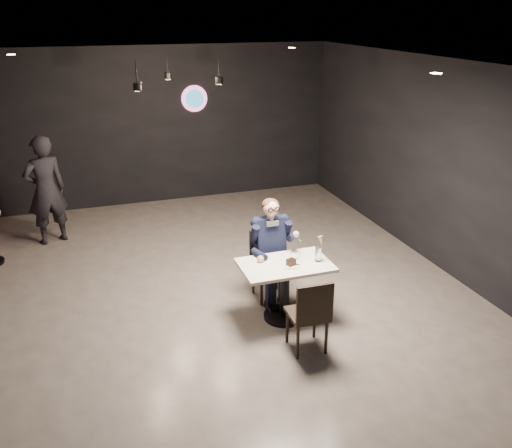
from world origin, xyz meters
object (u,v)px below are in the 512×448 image
object	(u,v)px
seated_man	(270,248)
chair_far	(270,266)
sundae_glass	(318,254)
passerby	(46,190)
chair_near	(307,313)
main_table	(285,291)

from	to	relation	value
seated_man	chair_far	bearing A→B (deg)	90.00
seated_man	sundae_glass	size ratio (longest dim) A/B	7.96
sundae_glass	passerby	size ratio (longest dim) A/B	0.10
chair_near	sundae_glass	world-z (taller)	sundae_glass
seated_man	sundae_glass	distance (m)	0.74
seated_man	passerby	world-z (taller)	passerby
sundae_glass	passerby	bearing A→B (deg)	132.28
passerby	chair_far	bearing A→B (deg)	114.54
chair_far	sundae_glass	xyz separation A→B (m)	(0.41, -0.61, 0.38)
main_table	passerby	xyz separation A→B (m)	(-2.79, 3.46, 0.52)
main_table	passerby	distance (m)	4.47
chair_far	seated_man	world-z (taller)	seated_man
seated_man	passerby	xyz separation A→B (m)	(-2.79, 2.91, 0.18)
chair_far	chair_near	xyz separation A→B (m)	(0.00, -1.24, 0.00)
chair_far	passerby	xyz separation A→B (m)	(-2.79, 2.91, 0.44)
chair_near	passerby	world-z (taller)	passerby
chair_near	passerby	size ratio (longest dim) A/B	0.51
seated_man	passerby	size ratio (longest dim) A/B	0.80
chair_near	seated_man	distance (m)	1.26
chair_far	main_table	bearing A→B (deg)	-90.00
chair_near	seated_man	world-z (taller)	seated_man
main_table	passerby	bearing A→B (deg)	128.89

